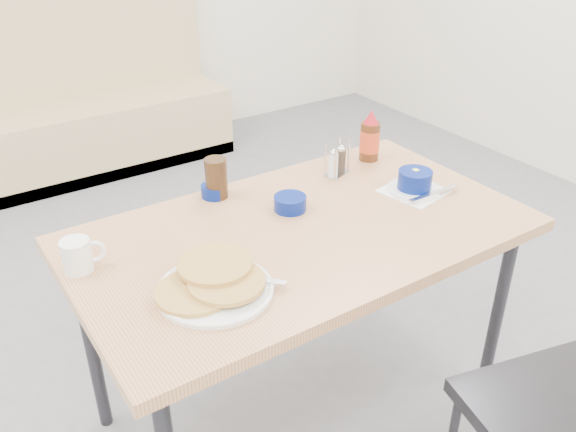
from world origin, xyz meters
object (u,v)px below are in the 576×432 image
dining_table (302,245)px  syrup_bottle (370,139)px  booth_bench (77,117)px  pancake_plate (214,284)px  butter_bowl (290,203)px  grits_setting (415,183)px  condiment_caddy (337,163)px  creamer_bowl (215,191)px  amber_tumbler (216,178)px  coffee_mug (78,255)px

dining_table → syrup_bottle: 0.60m
booth_bench → pancake_plate: bearing=-98.0°
booth_bench → butter_bowl: bearing=-89.1°
grits_setting → condiment_caddy: bearing=117.5°
dining_table → butter_bowl: butter_bowl is taller
dining_table → butter_bowl: (0.04, 0.12, 0.09)m
syrup_bottle → butter_bowl: bearing=-160.6°
condiment_caddy → creamer_bowl: bearing=150.4°
pancake_plate → booth_bench: bearing=82.0°
pancake_plate → butter_bowl: pancake_plate is taller
dining_table → pancake_plate: bearing=-159.8°
dining_table → creamer_bowl: size_ratio=15.39×
booth_bench → amber_tumbler: booth_bench is taller
pancake_plate → syrup_bottle: bearing=25.6°
booth_bench → dining_table: size_ratio=1.36×
pancake_plate → butter_bowl: 0.49m
booth_bench → creamer_bowl: size_ratio=20.89×
amber_tumbler → syrup_bottle: bearing=-4.1°
booth_bench → syrup_bottle: booth_bench is taller
dining_table → amber_tumbler: amber_tumbler is taller
butter_bowl → condiment_caddy: condiment_caddy is taller
dining_table → creamer_bowl: bearing=110.0°
condiment_caddy → syrup_bottle: bearing=-6.4°
booth_bench → grits_setting: 2.62m
booth_bench → grits_setting: booth_bench is taller
creamer_bowl → condiment_caddy: size_ratio=0.73×
coffee_mug → grits_setting: size_ratio=0.49×
coffee_mug → condiment_caddy: bearing=5.5°
coffee_mug → syrup_bottle: syrup_bottle is taller
butter_bowl → condiment_caddy: bearing=23.9°
dining_table → coffee_mug: coffee_mug is taller
grits_setting → amber_tumbler: size_ratio=1.74×
creamer_bowl → butter_bowl: 0.27m
creamer_bowl → condiment_caddy: 0.46m
grits_setting → amber_tumbler: amber_tumbler is taller
coffee_mug → amber_tumbler: 0.55m
pancake_plate → coffee_mug: coffee_mug is taller
pancake_plate → creamer_bowl: bearing=62.1°
creamer_bowl → butter_bowl: size_ratio=0.86×
coffee_mug → condiment_caddy: 0.97m
butter_bowl → booth_bench: bearing=90.9°
syrup_bottle → grits_setting: bearing=-99.2°
pancake_plate → amber_tumbler: amber_tumbler is taller
butter_bowl → condiment_caddy: 0.32m
creamer_bowl → coffee_mug: bearing=-160.2°
grits_setting → condiment_caddy: size_ratio=1.94×
grits_setting → dining_table: bearing=178.6°
butter_bowl → amber_tumbler: (-0.15, 0.21, 0.05)m
dining_table → coffee_mug: (-0.64, 0.16, 0.11)m
grits_setting → amber_tumbler: bearing=149.5°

